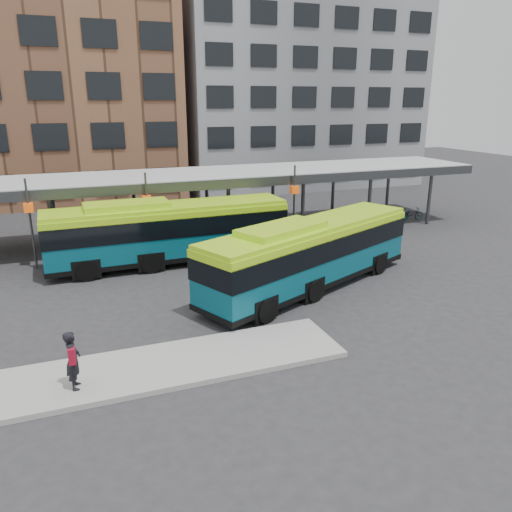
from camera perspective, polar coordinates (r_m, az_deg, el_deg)
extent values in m
plane|color=#28282B|center=(21.07, 0.54, -6.61)|extent=(120.00, 120.00, 0.00)
cube|color=gray|center=(17.23, -13.33, -12.62)|extent=(14.00, 3.00, 0.18)
cube|color=#999B9E|center=(32.03, -8.04, 9.04)|extent=(40.00, 6.00, 0.35)
cube|color=#383A3D|center=(29.17, -6.67, 7.98)|extent=(40.00, 0.15, 0.55)
cylinder|color=#383A3D|center=(29.20, -22.18, 2.90)|extent=(0.24, 0.24, 3.80)
cylinder|color=#383A3D|center=(34.09, -22.12, 4.84)|extent=(0.24, 0.24, 3.80)
cylinder|color=#383A3D|center=(29.46, -12.45, 3.91)|extent=(0.24, 0.24, 3.80)
cylinder|color=#383A3D|center=(34.31, -13.75, 5.70)|extent=(0.24, 0.24, 3.80)
cylinder|color=#383A3D|center=(30.55, -3.13, 4.77)|extent=(0.24, 0.24, 3.80)
cylinder|color=#383A3D|center=(35.25, -5.64, 6.42)|extent=(0.24, 0.24, 3.80)
cylinder|color=#383A3D|center=(32.38, 5.36, 5.45)|extent=(0.24, 0.24, 3.80)
cylinder|color=#383A3D|center=(36.84, 1.93, 6.98)|extent=(0.24, 0.24, 3.80)
cylinder|color=#383A3D|center=(34.84, 12.81, 5.94)|extent=(0.24, 0.24, 3.80)
cylinder|color=#383A3D|center=(39.02, 8.78, 7.37)|extent=(0.24, 0.24, 3.80)
cylinder|color=#383A3D|center=(37.80, 19.20, 6.29)|extent=(0.24, 0.24, 3.80)
cylinder|color=#383A3D|center=(41.69, 14.84, 7.64)|extent=(0.24, 0.24, 3.80)
cylinder|color=#383A3D|center=(28.36, -24.32, 3.28)|extent=(0.12, 0.12, 4.80)
cube|color=#E7510D|center=(28.18, -24.55, 5.05)|extent=(0.45, 0.45, 0.45)
cylinder|color=#383A3D|center=(28.58, -12.27, 4.54)|extent=(0.12, 0.12, 4.80)
cube|color=#E7510D|center=(28.40, -12.38, 6.31)|extent=(0.45, 0.45, 0.45)
cylinder|color=#383A3D|center=(31.15, 4.37, 5.94)|extent=(0.12, 0.12, 4.80)
cube|color=#E7510D|center=(30.98, 4.41, 7.57)|extent=(0.45, 0.45, 0.45)
cube|color=brown|center=(50.06, -25.63, 18.60)|extent=(26.00, 14.00, 22.00)
cube|color=slate|center=(54.98, 4.17, 18.87)|extent=(24.00, 14.00, 20.00)
cube|color=#084D5D|center=(23.51, 6.25, 0.15)|extent=(12.28, 7.38, 2.56)
cube|color=black|center=(23.36, 6.30, 1.36)|extent=(12.35, 7.46, 0.97)
cube|color=#A0DA16|center=(23.14, 6.37, 3.43)|extent=(12.23, 7.29, 0.21)
cube|color=#A0DA16|center=(21.57, 2.96, 3.04)|extent=(4.50, 3.36, 0.36)
cube|color=black|center=(23.88, 6.16, -2.50)|extent=(12.36, 7.46, 0.25)
cylinder|color=black|center=(26.41, 13.91, -0.89)|extent=(1.06, 0.70, 1.03)
cylinder|color=black|center=(27.70, 9.51, 0.25)|extent=(1.06, 0.70, 1.03)
cylinder|color=black|center=(22.24, 6.67, -3.97)|extent=(1.06, 0.70, 1.03)
cylinder|color=black|center=(23.76, 1.95, -2.43)|extent=(1.06, 0.70, 1.03)
cylinder|color=black|center=(20.08, 1.15, -6.26)|extent=(1.06, 0.70, 1.03)
cylinder|color=black|center=(21.75, -3.62, -4.38)|extent=(1.06, 0.70, 1.03)
cube|color=#084D5D|center=(27.38, -9.89, 2.62)|extent=(12.84, 2.96, 2.66)
cube|color=black|center=(27.25, -9.95, 3.70)|extent=(12.90, 3.02, 1.01)
cube|color=#A0DA16|center=(27.05, -10.05, 5.57)|extent=(12.84, 2.85, 0.21)
cube|color=#A0DA16|center=(26.66, -14.56, 5.57)|extent=(4.30, 2.02, 0.37)
cube|color=black|center=(27.70, -9.76, 0.21)|extent=(12.91, 3.02, 0.26)
cylinder|color=black|center=(27.68, -0.54, 0.53)|extent=(1.07, 0.34, 1.07)
cylinder|color=black|center=(30.02, -2.37, 1.86)|extent=(1.07, 0.34, 1.07)
cylinder|color=black|center=(26.25, -11.86, -0.81)|extent=(1.07, 0.34, 1.07)
cylinder|color=black|center=(28.70, -12.83, 0.70)|extent=(1.07, 0.34, 1.07)
cylinder|color=black|center=(25.93, -18.80, -1.62)|extent=(1.07, 0.34, 1.07)
cylinder|color=black|center=(28.41, -19.18, -0.02)|extent=(1.07, 0.34, 1.07)
imported|color=black|center=(16.25, -20.18, -11.09)|extent=(0.49, 0.71, 1.87)
cube|color=maroon|center=(15.98, -20.30, -10.60)|extent=(0.22, 0.36, 0.50)
imported|color=slate|center=(36.07, 9.60, 4.11)|extent=(1.62, 0.59, 0.84)
imported|color=slate|center=(36.11, 11.03, 4.15)|extent=(1.66, 0.64, 0.97)
imported|color=slate|center=(36.74, 11.16, 4.30)|extent=(1.78, 1.04, 0.89)
imported|color=slate|center=(36.67, 13.14, 4.26)|extent=(1.72, 0.54, 1.03)
imported|color=slate|center=(36.92, 13.57, 4.26)|extent=(1.90, 1.06, 0.95)
imported|color=slate|center=(37.56, 13.98, 4.47)|extent=(1.68, 0.91, 0.97)
imported|color=slate|center=(37.89, 15.88, 4.38)|extent=(1.82, 1.00, 0.91)
imported|color=slate|center=(38.36, 16.09, 4.58)|extent=(1.67, 0.56, 0.99)
imported|color=slate|center=(38.93, 17.34, 4.61)|extent=(1.85, 0.86, 0.94)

